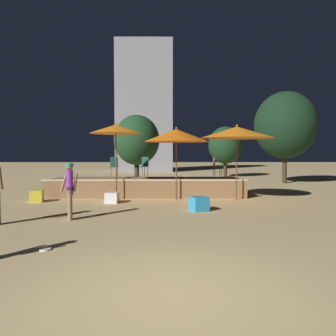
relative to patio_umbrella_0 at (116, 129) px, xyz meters
name	(u,v)px	position (x,y,z in m)	size (l,w,h in m)	color
ground_plane	(171,294)	(2.07, -8.82, -2.85)	(120.00, 120.00, 0.00)	tan
wooden_deck	(146,187)	(1.12, 1.58, -2.48)	(8.53, 2.60, 0.81)	olive
patio_umbrella_0	(116,129)	(0.00, 0.00, 0.00)	(2.12, 2.12, 3.11)	brown
patio_umbrella_1	(176,136)	(2.43, 0.10, -0.25)	(2.69, 2.69, 2.94)	brown
patio_umbrella_2	(237,132)	(4.84, -0.09, -0.13)	(2.97, 2.97, 3.03)	brown
cube_seat_0	(37,196)	(-3.02, -0.51, -2.62)	(0.53, 0.53, 0.46)	yellow
cube_seat_1	(112,198)	(-0.04, -0.78, -2.65)	(0.52, 0.52, 0.40)	white
cube_seat_2	(199,204)	(3.10, -2.48, -2.62)	(0.68, 0.68, 0.46)	#2D9EDB
person_0	(70,189)	(-0.73, -3.89, -1.96)	(0.51, 0.28, 1.62)	#997051
bistro_chair_0	(114,165)	(-0.36, 1.78, -1.50)	(0.41, 0.41, 0.90)	#1E4C47
bistro_chair_1	(144,164)	(0.98, 2.31, -1.50)	(0.46, 0.46, 0.90)	#1E4C47
bistro_chair_2	(216,164)	(4.34, 2.14, -1.50)	(0.40, 0.40, 0.90)	#47474C
frisbee_disc	(45,249)	(-0.37, -6.80, -2.83)	(0.23, 0.23, 0.03)	white
background_tree_0	(137,140)	(0.25, 6.49, -0.20)	(2.73, 2.73, 4.16)	#3D2B1C
background_tree_1	(225,145)	(6.66, 12.40, -0.38)	(2.64, 2.64, 3.93)	#3D2B1C
background_tree_2	(285,125)	(9.40, 7.15, 0.75)	(3.77, 3.77, 5.68)	#3D2B1C
distant_building	(145,107)	(-0.16, 20.48, 3.66)	(5.66, 3.44, 13.02)	gray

